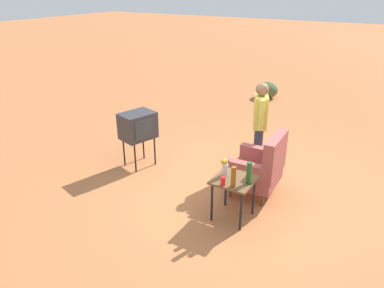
# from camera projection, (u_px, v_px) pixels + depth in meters

# --- Properties ---
(ground_plane) EXTENTS (60.00, 60.00, 0.00)m
(ground_plane) POSITION_uv_depth(u_px,v_px,m) (240.00, 191.00, 5.97)
(ground_plane) COLOR #B76B3D
(armchair) EXTENTS (0.81, 0.81, 1.06)m
(armchair) POSITION_uv_depth(u_px,v_px,m) (260.00, 167.00, 5.66)
(armchair) COLOR brown
(armchair) RESTS_ON ground
(side_table) EXTENTS (0.56, 0.56, 0.63)m
(side_table) POSITION_uv_depth(u_px,v_px,m) (234.00, 185.00, 5.08)
(side_table) COLOR black
(side_table) RESTS_ON ground
(tv_on_stand) EXTENTS (0.70, 0.59, 1.03)m
(tv_on_stand) POSITION_uv_depth(u_px,v_px,m) (138.00, 126.00, 6.50)
(tv_on_stand) COLOR black
(tv_on_stand) RESTS_ON ground
(person_standing) EXTENTS (0.53, 0.35, 1.64)m
(person_standing) POSITION_uv_depth(u_px,v_px,m) (260.00, 123.00, 6.20)
(person_standing) COLOR #2D3347
(person_standing) RESTS_ON ground
(soda_can_red) EXTENTS (0.07, 0.07, 0.12)m
(soda_can_red) POSITION_uv_depth(u_px,v_px,m) (223.00, 181.00, 4.87)
(soda_can_red) COLOR red
(soda_can_red) RESTS_ON side_table
(bottle_wine_green) EXTENTS (0.07, 0.07, 0.32)m
(bottle_wine_green) POSITION_uv_depth(u_px,v_px,m) (249.00, 173.00, 4.87)
(bottle_wine_green) COLOR #1E5623
(bottle_wine_green) RESTS_ON side_table
(bottle_tall_amber) EXTENTS (0.07, 0.07, 0.30)m
(bottle_tall_amber) POSITION_uv_depth(u_px,v_px,m) (233.00, 177.00, 4.79)
(bottle_tall_amber) COLOR brown
(bottle_tall_amber) RESTS_ON side_table
(flower_vase) EXTENTS (0.15, 0.10, 0.27)m
(flower_vase) POSITION_uv_depth(u_px,v_px,m) (225.00, 166.00, 5.08)
(flower_vase) COLOR silver
(flower_vase) RESTS_ON side_table
(shrub_mid) EXTENTS (0.61, 0.61, 0.47)m
(shrub_mid) POSITION_uv_depth(u_px,v_px,m) (267.00, 90.00, 10.70)
(shrub_mid) COLOR #475B33
(shrub_mid) RESTS_ON ground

